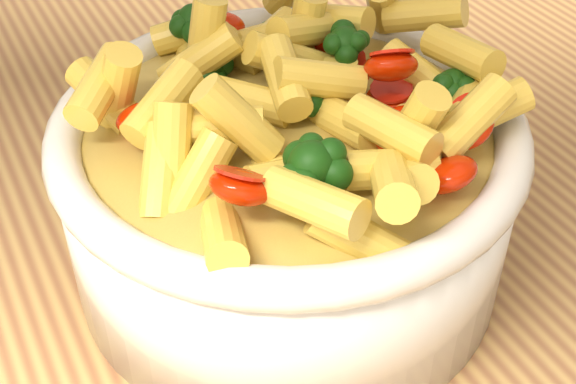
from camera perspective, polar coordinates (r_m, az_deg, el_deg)
name	(u,v)px	position (r m, az deg, el deg)	size (l,w,h in m)	color
table	(184,312)	(0.64, -7.43, -8.48)	(1.20, 0.80, 0.90)	tan
serving_bowl	(288,190)	(0.49, 0.00, 0.13)	(0.28, 0.28, 0.12)	white
pasta_salad	(288,87)	(0.44, 0.00, 7.46)	(0.22, 0.22, 0.05)	#FBC64F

